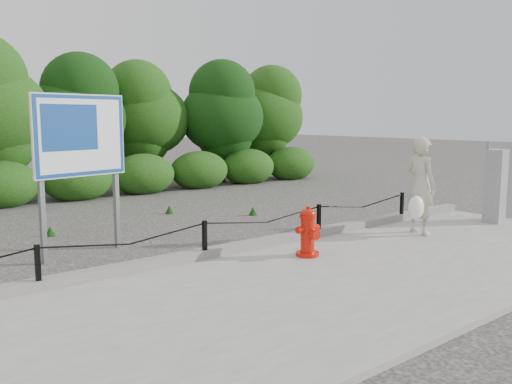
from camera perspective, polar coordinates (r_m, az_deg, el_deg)
The scene contains 9 objects.
ground at distance 8.50m, azimuth -5.39°, elevation -7.53°, with size 90.00×90.00×0.00m, color #2D2B28.
sidewalk at distance 6.98m, azimuth 3.92°, elevation -10.63°, with size 14.00×4.00×0.08m, color gray.
curb at distance 8.50m, azimuth -5.59°, elevation -6.49°, with size 14.00×0.22×0.14m, color slate.
chain_barrier at distance 8.39m, azimuth -5.43°, elevation -4.53°, with size 10.06×0.06×0.60m.
treeline at distance 16.41m, azimuth -23.71°, elevation 8.27°, with size 20.40×3.75×4.93m.
fire_hydrant at distance 8.56m, azimuth 5.50°, elevation -4.26°, with size 0.42×0.44×0.79m.
pedestrian at distance 10.52m, azimuth 16.95°, elevation 0.50°, with size 0.79×0.73×1.82m.
utility_cabinet at distance 12.33m, azimuth 23.88°, elevation 0.62°, with size 0.64×0.48×1.67m.
advertising_sign at distance 9.12m, azimuth -18.03°, elevation 4.94°, with size 1.61×0.44×2.62m.
Camera 1 is at (-4.53, -6.83, 2.25)m, focal length 38.00 mm.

